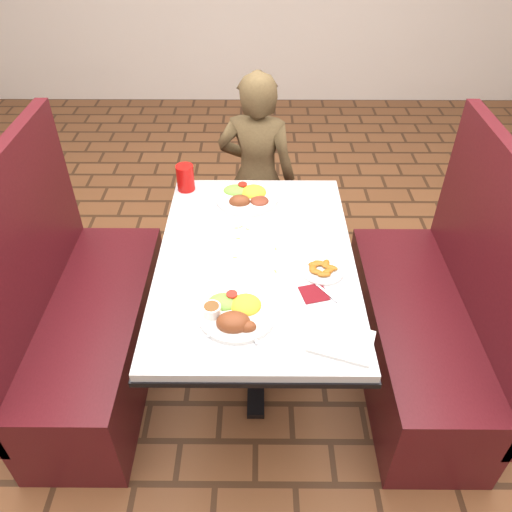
% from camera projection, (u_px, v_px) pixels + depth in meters
% --- Properties ---
extents(dining_table, '(0.81, 1.21, 0.75)m').
position_uv_depth(dining_table, '(256.00, 274.00, 2.10)').
color(dining_table, silver).
rests_on(dining_table, ground).
extents(booth_bench_left, '(0.47, 1.20, 1.17)m').
position_uv_depth(booth_bench_left, '(84.00, 325.00, 2.31)').
color(booth_bench_left, '#501217').
rests_on(booth_bench_left, ground).
extents(booth_bench_right, '(0.47, 1.20, 1.17)m').
position_uv_depth(booth_bench_right, '(428.00, 327.00, 2.31)').
color(booth_bench_right, '#501217').
rests_on(booth_bench_right, ground).
extents(diner_person, '(0.49, 0.37, 1.21)m').
position_uv_depth(diner_person, '(257.00, 177.00, 2.82)').
color(diner_person, brown).
rests_on(diner_person, ground).
extents(near_dinner_plate, '(0.28, 0.28, 0.09)m').
position_uv_depth(near_dinner_plate, '(235.00, 310.00, 1.76)').
color(near_dinner_plate, white).
rests_on(near_dinner_plate, dining_table).
extents(far_dinner_plate, '(0.29, 0.29, 0.08)m').
position_uv_depth(far_dinner_plate, '(247.00, 194.00, 2.36)').
color(far_dinner_plate, white).
rests_on(far_dinner_plate, dining_table).
extents(plantain_plate, '(0.17, 0.17, 0.03)m').
position_uv_depth(plantain_plate, '(322.00, 270.00, 1.96)').
color(plantain_plate, white).
rests_on(plantain_plate, dining_table).
extents(maroon_napkin, '(0.12, 0.12, 0.00)m').
position_uv_depth(maroon_napkin, '(314.00, 293.00, 1.87)').
color(maroon_napkin, maroon).
rests_on(maroon_napkin, dining_table).
extents(spoon_utensil, '(0.08, 0.11, 0.00)m').
position_uv_depth(spoon_utensil, '(327.00, 293.00, 1.87)').
color(spoon_utensil, silver).
rests_on(spoon_utensil, dining_table).
extents(red_tumbler, '(0.09, 0.09, 0.13)m').
position_uv_depth(red_tumbler, '(185.00, 178.00, 2.40)').
color(red_tumbler, red).
rests_on(red_tumbler, dining_table).
extents(paper_napkin, '(0.25, 0.22, 0.01)m').
position_uv_depth(paper_napkin, '(341.00, 341.00, 1.68)').
color(paper_napkin, white).
rests_on(paper_napkin, dining_table).
extents(knife_utensil, '(0.07, 0.16, 0.00)m').
position_uv_depth(knife_utensil, '(249.00, 326.00, 1.73)').
color(knife_utensil, silver).
rests_on(knife_utensil, dining_table).
extents(fork_utensil, '(0.09, 0.14, 0.00)m').
position_uv_depth(fork_utensil, '(222.00, 322.00, 1.74)').
color(fork_utensil, silver).
rests_on(fork_utensil, dining_table).
extents(lettuce_shreds, '(0.28, 0.32, 0.00)m').
position_uv_depth(lettuce_shreds, '(266.00, 247.00, 2.09)').
color(lettuce_shreds, '#86BD4B').
rests_on(lettuce_shreds, dining_table).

